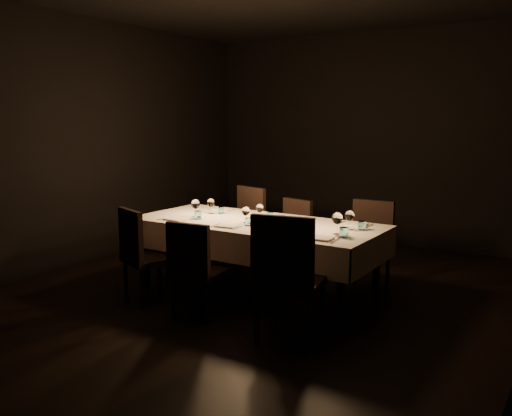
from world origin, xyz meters
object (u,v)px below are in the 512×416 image
Objects in this scene: chair_near_center at (195,265)px; chair_far_right at (369,241)px; chair_near_left at (142,251)px; chair_far_center at (291,233)px; chair_near_right at (287,273)px; dining_table at (256,229)px; chair_far_left at (244,224)px.

chair_far_right reaches higher than chair_near_center.
chair_near_left reaches higher than chair_far_center.
chair_far_center is (-0.91, 1.69, -0.09)m from chair_near_right.
dining_table is 2.59× the size of chair_far_left.
chair_far_left is at bearing -163.48° from chair_far_center.
chair_far_left is at bearing -58.21° from chair_near_right.
dining_table is 1.22m from chair_far_right.
dining_table is 2.71× the size of chair_near_left.
chair_near_right is (0.85, -0.86, -0.11)m from dining_table.
dining_table is at bearing -137.68° from chair_far_right.
chair_far_right is (1.69, 1.62, -0.00)m from chair_near_left.
chair_far_left is (-1.54, 1.66, -0.04)m from chair_near_right.
dining_table is 2.71× the size of chair_far_right.
chair_near_center is at bearing -96.51° from dining_table.
chair_near_center is 0.96× the size of chair_far_right.
chair_far_left reaches higher than chair_near_center.
dining_table is 0.85m from chair_far_center.
chair_near_right is (0.95, -0.01, 0.08)m from chair_near_center.
chair_far_right is at bearing -101.78° from chair_near_right.
chair_near_right is at bearing -92.10° from chair_far_right.
chair_far_right is at bearing 43.68° from dining_table.
chair_near_left is at bearing -12.02° from chair_near_center.
chair_far_right reaches higher than chair_far_center.
chair_far_left is 1.56m from chair_far_right.
chair_near_left is 1.78m from chair_far_center.
chair_far_center is (0.76, 1.61, -0.03)m from chair_near_left.
chair_far_center is at bearing -97.75° from chair_near_center.
chair_near_right reaches higher than chair_far_left.
chair_near_center reaches higher than dining_table.
chair_near_left reaches higher than chair_far_right.
dining_table is at bearing -116.25° from chair_near_left.
dining_table is 2.89× the size of chair_far_center.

